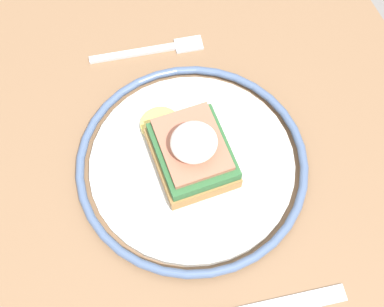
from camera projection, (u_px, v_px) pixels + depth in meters
dining_table at (156, 227)px, 0.71m from camera, size 1.13×0.76×0.73m
plate at (192, 164)px, 0.62m from camera, size 0.27×0.27×0.02m
sandwich at (192, 151)px, 0.59m from camera, size 0.13×0.08×0.07m
fork at (153, 50)px, 0.70m from camera, size 0.04×0.15×0.00m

